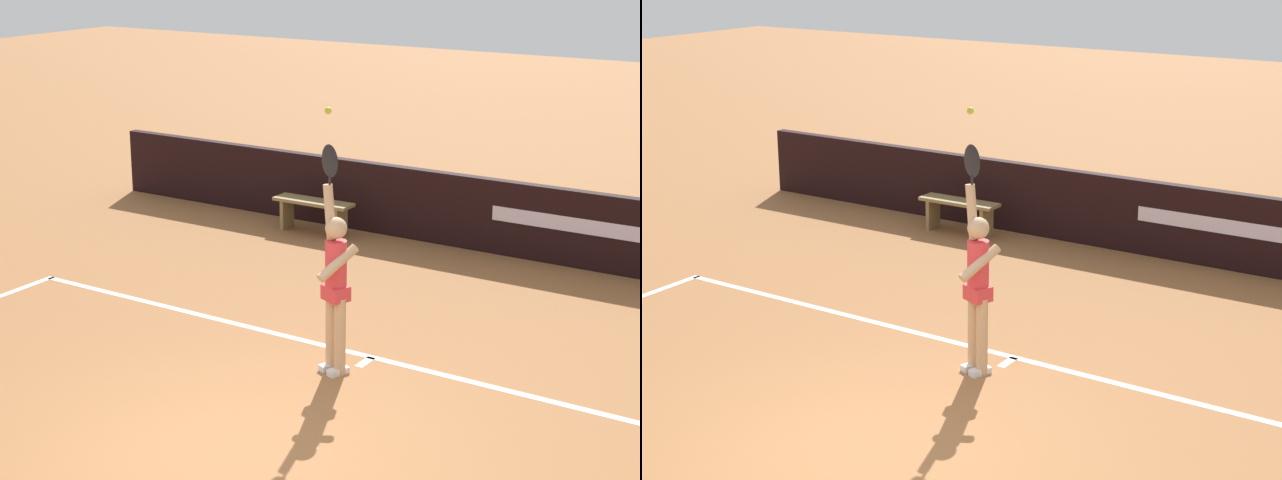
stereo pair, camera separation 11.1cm
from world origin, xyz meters
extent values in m
plane|color=#9C6337|center=(0.00, 0.00, 0.00)|extent=(60.00, 60.00, 0.00)
cube|color=white|center=(0.00, 2.63, 0.00)|extent=(10.03, 0.10, 0.00)
cube|color=white|center=(0.00, 2.48, 0.00)|extent=(0.10, 0.30, 0.00)
cube|color=black|center=(0.00, 6.92, 0.54)|extent=(14.68, 0.16, 1.09)
cylinder|color=tan|center=(-0.07, 2.07, 0.43)|extent=(0.12, 0.12, 0.86)
cylinder|color=tan|center=(-0.21, 2.13, 0.43)|extent=(0.12, 0.12, 0.86)
cube|color=white|center=(-0.08, 2.05, 0.04)|extent=(0.18, 0.26, 0.07)
cube|color=white|center=(-0.22, 2.11, 0.04)|extent=(0.18, 0.26, 0.07)
cylinder|color=#E2383E|center=(-0.14, 2.10, 1.16)|extent=(0.23, 0.23, 0.61)
cube|color=#E2383E|center=(-0.14, 2.10, 0.90)|extent=(0.32, 0.29, 0.16)
sphere|color=tan|center=(-0.14, 2.10, 1.60)|extent=(0.23, 0.23, 0.23)
cylinder|color=tan|center=(-0.25, 2.14, 1.75)|extent=(0.20, 0.16, 0.58)
cylinder|color=tan|center=(-0.06, 2.00, 1.26)|extent=(0.28, 0.50, 0.34)
ellipsoid|color=black|center=(-0.25, 2.14, 2.28)|extent=(0.29, 0.14, 0.36)
cylinder|color=black|center=(-0.25, 2.14, 2.09)|extent=(0.03, 0.03, 0.18)
sphere|color=#CCD933|center=(-0.25, 2.10, 2.80)|extent=(0.07, 0.07, 0.07)
cube|color=olive|center=(-3.16, 6.35, 0.50)|extent=(1.29, 0.38, 0.05)
cube|color=olive|center=(-3.65, 6.35, 0.25)|extent=(0.06, 0.32, 0.50)
cube|color=olive|center=(-2.67, 6.36, 0.25)|extent=(0.06, 0.32, 0.50)
camera|label=1|loc=(5.14, -6.55, 4.56)|focal=57.91mm
camera|label=2|loc=(5.23, -6.49, 4.56)|focal=57.91mm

